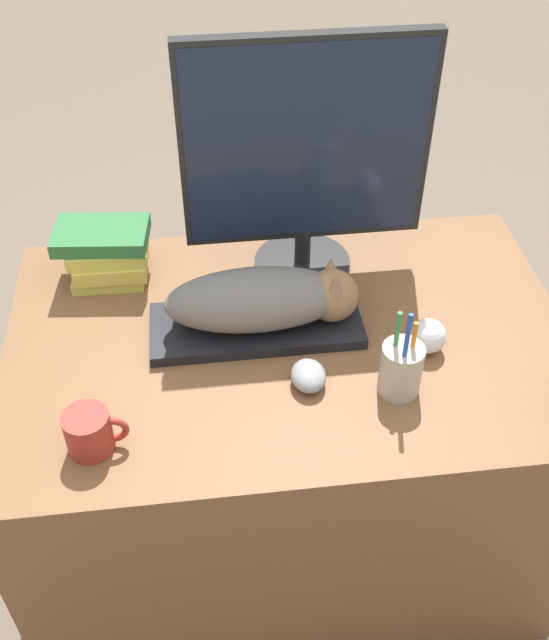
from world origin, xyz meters
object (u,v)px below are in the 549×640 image
Objects in this scene: computer_mouse at (308,376)px; coffee_mug at (90,432)px; cat at (269,298)px; pen_cup at (401,368)px; book_stack at (107,252)px; baseball at (428,336)px; keyboard at (256,326)px; monitor at (306,154)px.

computer_mouse is 0.42m from coffee_mug.
pen_cup is (0.22, -0.20, -0.03)m from cat.
book_stack is (-0.56, 0.42, 0.01)m from pen_cup.
baseball is at bearing 14.72° from coffee_mug.
book_stack reaches higher than keyboard.
book_stack is (-0.33, 0.23, -0.02)m from cat.
keyboard is at bearing 180.00° from cat.
keyboard is 0.32m from pen_cup.
cat is at bearing -34.06° from book_stack.
cat is at bearing 37.93° from coffee_mug.
cat reaches higher than keyboard.
computer_mouse is 0.18m from pen_cup.
pen_cup is (0.17, -0.03, 0.03)m from computer_mouse.
monitor is at bearing -3.15° from book_stack.
cat reaches higher than computer_mouse.
pen_cup is at bearing 7.12° from coffee_mug.
cat reaches higher than book_stack.
cat is 0.33m from baseball.
cat is 0.30m from pen_cup.
keyboard is 0.08m from cat.
pen_cup is 0.70m from book_stack.
monitor is at bearing 63.75° from cat.
coffee_mug reaches higher than computer_mouse.
baseball is 0.33× the size of book_stack.
monitor is 0.69m from coffee_mug.
baseball is at bearing -26.75° from book_stack.
monitor reaches higher than computer_mouse.
computer_mouse is 1.18× the size of baseball.
book_stack is at bearing 176.85° from monitor.
baseball is at bearing -17.62° from cat.
computer_mouse is 0.41× the size of pen_cup.
computer_mouse is at bearing -62.96° from keyboard.
baseball is at bearing 50.24° from pen_cup.
monitor is 2.60× the size of pen_cup.
monitor is 2.51× the size of book_stack.
monitor is at bearing 107.31° from pen_cup.
cat is 1.84× the size of book_stack.
book_stack reaches higher than baseball.
pen_cup is 2.90× the size of baseball.
coffee_mug is at bearing -165.28° from baseball.
coffee_mug is 1.57× the size of baseball.
cat is 1.91× the size of pen_cup.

